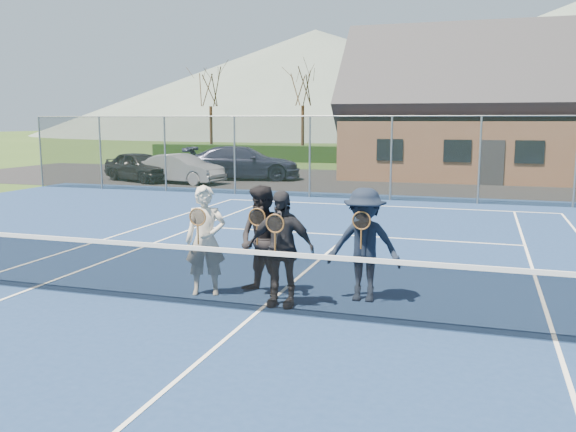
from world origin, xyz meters
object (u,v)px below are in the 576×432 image
object	(u,v)px
car_a	(140,166)
car_b	(182,169)
player_b	(263,241)
car_c	(243,163)
tennis_net	(258,278)
clubhouse	(505,97)
player_a	(206,240)
player_d	(364,245)
player_c	(281,248)

from	to	relation	value
car_a	car_b	size ratio (longest dim) A/B	1.02
car_a	player_b	size ratio (longest dim) A/B	2.28
car_c	tennis_net	distance (m)	20.80
tennis_net	clubhouse	world-z (taller)	clubhouse
car_a	tennis_net	distance (m)	20.92
car_a	clubhouse	size ratio (longest dim) A/B	0.26
car_b	player_a	world-z (taller)	player_a
tennis_net	player_d	world-z (taller)	player_d
car_c	player_a	world-z (taller)	player_a
clubhouse	player_b	distance (m)	23.68
car_c	player_d	distance (m)	20.41
clubhouse	player_b	bearing A→B (deg)	-100.42
tennis_net	car_a	bearing A→B (deg)	125.91
car_b	player_b	size ratio (longest dim) A/B	2.24
car_a	player_b	xyz separation A→B (m)	(12.02, -16.04, 0.22)
player_b	player_c	xyz separation A→B (m)	(0.46, -0.48, 0.00)
car_c	player_c	world-z (taller)	player_c
tennis_net	clubhouse	distance (m)	24.57
clubhouse	player_d	bearing A→B (deg)	-96.51
car_c	tennis_net	bearing A→B (deg)	-171.03
player_b	car_c	bearing A→B (deg)	112.84
player_c	car_b	bearing A→B (deg)	122.05
car_b	player_c	distance (m)	19.12
clubhouse	player_c	bearing A→B (deg)	-99.12
clubhouse	player_a	world-z (taller)	clubhouse
car_a	player_d	world-z (taller)	player_d
car_b	tennis_net	bearing A→B (deg)	-138.79
car_c	player_c	bearing A→B (deg)	-170.01
tennis_net	player_d	xyz separation A→B (m)	(1.39, 1.08, 0.38)
car_b	player_b	xyz separation A→B (m)	(9.68, -15.72, 0.26)
player_c	player_a	bearing A→B (deg)	171.48
car_a	car_b	xyz separation A→B (m)	(2.34, -0.31, -0.04)
car_c	player_c	distance (m)	20.49
car_b	player_c	world-z (taller)	player_c
clubhouse	player_c	size ratio (longest dim) A/B	8.67
player_a	player_b	size ratio (longest dim) A/B	1.00
car_b	player_d	world-z (taller)	player_d
tennis_net	player_c	size ratio (longest dim) A/B	6.49
car_a	player_a	size ratio (longest dim) A/B	2.28
player_b	car_a	bearing A→B (deg)	126.86
clubhouse	player_c	xyz separation A→B (m)	(-3.78, -23.57, -3.07)
car_a	tennis_net	xyz separation A→B (m)	(12.27, -16.95, -0.16)
car_c	tennis_net	world-z (taller)	car_c
car_c	player_d	world-z (taller)	player_d
car_a	tennis_net	bearing A→B (deg)	-119.71
player_c	player_d	bearing A→B (deg)	29.08
clubhouse	player_b	xyz separation A→B (m)	(-4.25, -23.09, -3.07)
player_a	player_c	world-z (taller)	same
player_b	player_c	bearing A→B (deg)	-45.95
player_d	player_a	bearing A→B (deg)	-170.02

